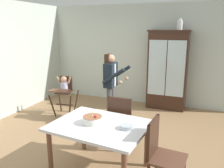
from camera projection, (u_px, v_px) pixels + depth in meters
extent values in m
plane|color=#93704C|center=(100.00, 142.00, 4.26)|extent=(6.24, 6.24, 0.00)
cube|color=beige|center=(139.00, 55.00, 6.30)|extent=(5.32, 0.06, 2.70)
cube|color=#382116|center=(167.00, 71.00, 5.86)|extent=(0.97, 0.42, 1.98)
cube|color=#382116|center=(170.00, 31.00, 5.62)|extent=(1.03, 0.48, 0.04)
cube|color=silver|center=(157.00, 68.00, 5.72)|extent=(0.43, 0.01, 1.39)
cube|color=silver|center=(176.00, 69.00, 5.56)|extent=(0.43, 0.01, 1.39)
cube|color=#382116|center=(168.00, 67.00, 5.83)|extent=(0.89, 0.36, 0.02)
cylinder|color=white|center=(180.00, 25.00, 5.50)|extent=(0.13, 0.13, 0.22)
cylinder|color=white|center=(180.00, 19.00, 5.47)|extent=(0.07, 0.07, 0.05)
cylinder|color=#382116|center=(52.00, 106.00, 5.38)|extent=(0.12, 0.16, 0.56)
cylinder|color=#382116|center=(70.00, 107.00, 5.30)|extent=(0.16, 0.12, 0.56)
cylinder|color=#382116|center=(60.00, 100.00, 5.80)|extent=(0.16, 0.12, 0.56)
cylinder|color=#382116|center=(76.00, 101.00, 5.72)|extent=(0.12, 0.16, 0.56)
cube|color=#382116|center=(65.00, 105.00, 5.56)|extent=(0.42, 0.12, 0.02)
cube|color=#382116|center=(64.00, 92.00, 5.48)|extent=(0.40, 0.40, 0.02)
cube|color=#382116|center=(66.00, 83.00, 5.59)|extent=(0.31, 0.09, 0.34)
cube|color=brown|center=(59.00, 91.00, 5.20)|extent=(0.48, 0.32, 0.02)
cylinder|color=#B2ADD1|center=(64.00, 87.00, 5.47)|extent=(0.17, 0.17, 0.22)
sphere|color=tan|center=(64.00, 80.00, 5.43)|extent=(0.15, 0.15, 0.15)
cylinder|color=tan|center=(58.00, 80.00, 5.46)|extent=(0.10, 0.06, 0.17)
cylinder|color=tan|center=(69.00, 80.00, 5.40)|extent=(0.10, 0.06, 0.17)
cylinder|color=#47474C|center=(109.00, 106.00, 5.01)|extent=(0.11, 0.11, 0.82)
cylinder|color=#47474C|center=(112.00, 103.00, 5.16)|extent=(0.11, 0.11, 0.82)
cube|color=#19232D|center=(111.00, 75.00, 4.93)|extent=(0.20, 0.36, 0.52)
cube|color=white|center=(115.00, 75.00, 4.89)|extent=(0.01, 0.06, 0.49)
sphere|color=tan|center=(111.00, 59.00, 4.84)|extent=(0.19, 0.19, 0.19)
cube|color=#382319|center=(108.00, 64.00, 4.89)|extent=(0.10, 0.20, 0.44)
cylinder|color=#19232D|center=(113.00, 76.00, 4.69)|extent=(0.49, 0.07, 0.37)
sphere|color=tan|center=(120.00, 82.00, 4.66)|extent=(0.08, 0.08, 0.08)
cylinder|color=#19232D|center=(120.00, 73.00, 5.05)|extent=(0.49, 0.07, 0.37)
sphere|color=tan|center=(127.00, 78.00, 5.02)|extent=(0.08, 0.08, 0.08)
cube|color=silver|center=(100.00, 125.00, 3.24)|extent=(1.41, 1.13, 0.04)
cylinder|color=brown|center=(50.00, 153.00, 3.22)|extent=(0.07, 0.07, 0.70)
cylinder|color=brown|center=(83.00, 130.00, 3.95)|extent=(0.07, 0.07, 0.70)
cylinder|color=brown|center=(147.00, 145.00, 3.44)|extent=(0.07, 0.07, 0.70)
cylinder|color=white|center=(93.00, 120.00, 3.26)|extent=(0.28, 0.28, 0.10)
cylinder|color=#935B3D|center=(92.00, 116.00, 3.24)|extent=(0.27, 0.27, 0.01)
cylinder|color=#F2E5CC|center=(92.00, 114.00, 3.24)|extent=(0.01, 0.01, 0.06)
cone|color=yellow|center=(92.00, 111.00, 3.23)|extent=(0.02, 0.02, 0.02)
sphere|color=red|center=(95.00, 116.00, 3.18)|extent=(0.04, 0.04, 0.04)
cylinder|color=#B2BCC6|center=(126.00, 127.00, 3.09)|extent=(0.18, 0.18, 0.05)
cylinder|color=#382116|center=(136.00, 132.00, 4.17)|extent=(0.04, 0.04, 0.45)
cylinder|color=#382116|center=(117.00, 128.00, 4.31)|extent=(0.04, 0.04, 0.45)
cylinder|color=#382116|center=(130.00, 140.00, 3.84)|extent=(0.04, 0.04, 0.45)
cylinder|color=#382116|center=(110.00, 136.00, 3.98)|extent=(0.04, 0.04, 0.45)
cube|color=brown|center=(123.00, 121.00, 4.02)|extent=(0.45, 0.45, 0.03)
cube|color=#382116|center=(119.00, 112.00, 3.78)|extent=(0.42, 0.05, 0.48)
cylinder|color=#382116|center=(130.00, 113.00, 3.71)|extent=(0.03, 0.03, 0.48)
cylinder|color=#382116|center=(109.00, 110.00, 3.85)|extent=(0.03, 0.03, 0.48)
cylinder|color=#382116|center=(156.00, 164.00, 3.17)|extent=(0.04, 0.04, 0.45)
cube|color=brown|center=(167.00, 159.00, 2.87)|extent=(0.47, 0.47, 0.03)
cube|color=#382116|center=(153.00, 137.00, 2.90)|extent=(0.07, 0.42, 0.48)
cylinder|color=#382116|center=(148.00, 144.00, 2.73)|extent=(0.03, 0.03, 0.48)
cylinder|color=#382116|center=(157.00, 131.00, 3.06)|extent=(0.03, 0.03, 0.48)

